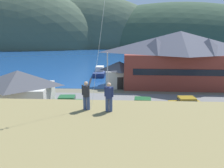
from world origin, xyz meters
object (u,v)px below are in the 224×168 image
Objects in this scene: storage_shed_near_lot at (20,92)px; wharf_dock at (116,72)px; parked_car_front_row_end at (66,102)px; parking_light_pole at (108,74)px; parked_car_corner_spot at (95,120)px; parked_car_front_row_red at (186,103)px; moored_boat_wharfside at (100,72)px; person_companion at (109,96)px; parked_car_mid_row_far at (144,130)px; parked_car_back_row_left at (142,105)px; storage_shed_waterside at (119,73)px; moored_boat_outer_mooring at (130,70)px; person_kite_flyer at (86,94)px; harbor_lodge at (179,57)px.

storage_shed_near_lot reaches higher than wharf_dock.
parked_car_front_row_end is 0.59× the size of parking_light_pole.
parked_car_corner_spot and parked_car_front_row_red have the same top height.
person_companion is at bearing -83.21° from moored_boat_wharfside.
parked_car_corner_spot is 1.00× the size of parked_car_mid_row_far.
storage_shed_waterside is at bearing 103.51° from parked_car_back_row_left.
storage_shed_waterside reaches higher than parked_car_mid_row_far.
storage_shed_waterside is 13.78m from parked_car_back_row_left.
moored_boat_outer_mooring is at bearing 62.44° from storage_shed_near_lot.
person_kite_flyer reaches higher than storage_shed_near_lot.
person_kite_flyer is at bearing -95.58° from moored_boat_outer_mooring.
parked_car_corner_spot is at bearing 102.41° from person_companion.
storage_shed_waterside is at bearing -175.07° from harbor_lodge.
storage_shed_waterside is 14.71m from parked_car_front_row_end.
storage_shed_near_lot is at bearing 131.90° from person_companion.
harbor_lodge is 2.69× the size of moored_boat_outer_mooring.
moored_boat_wharfside is at bearing -159.37° from moored_boat_outer_mooring.
person_kite_flyer is at bearing -90.54° from wharf_dock.
storage_shed_waterside is 28.65m from person_companion.
parked_car_front_row_red is at bearing 59.78° from person_companion.
parked_car_mid_row_far is at bearing -89.65° from moored_boat_outer_mooring.
person_companion reaches higher than parked_car_corner_spot.
harbor_lodge is 19.13m from moored_boat_wharfside.
parked_car_front_row_end is at bearing 140.46° from parked_car_mid_row_far.
parking_light_pole reaches higher than moored_boat_wharfside.
parked_car_front_row_end is 12.48m from parked_car_mid_row_far.
parked_car_corner_spot is 2.30× the size of person_kite_flyer.
storage_shed_near_lot is at bearing -117.56° from moored_boat_outer_mooring.
person_kite_flyer is at bearing 170.24° from person_companion.
parked_car_front_row_end is at bearing -178.78° from parked_car_front_row_red.
person_kite_flyer reaches higher than wharf_dock.
person_companion reaches higher than wharf_dock.
storage_shed_near_lot is 1.96× the size of parked_car_front_row_end.
parked_car_corner_spot is 0.99× the size of parked_car_front_row_red.
storage_shed_waterside reaches higher than parked_car_corner_spot.
parked_car_front_row_end and parked_car_mid_row_far have the same top height.
parked_car_back_row_left is 1.02× the size of parked_car_mid_row_far.
parked_car_back_row_left is at bearing -71.58° from moored_boat_wharfside.
parked_car_back_row_left is (-7.96, -14.29, -4.41)m from harbor_lodge.
moored_boat_outer_mooring is at bearing 90.35° from parked_car_mid_row_far.
person_kite_flyer is 1.07× the size of person_companion.
wharf_dock is 26.11m from parked_car_front_row_end.
wharf_dock is 1.50× the size of moored_boat_wharfside.
parked_car_mid_row_far is 12.46m from parking_light_pole.
wharf_dock is at bearing 89.46° from person_kite_flyer.
parked_car_mid_row_far is at bearing -39.54° from parked_car_front_row_end.
parking_light_pole reaches higher than parked_car_front_row_red.
parked_car_front_row_red is (6.49, -25.83, 0.34)m from moored_boat_outer_mooring.
storage_shed_near_lot reaches higher than parked_car_mid_row_far.
moored_boat_outer_mooring is at bearing 70.21° from parked_car_front_row_end.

